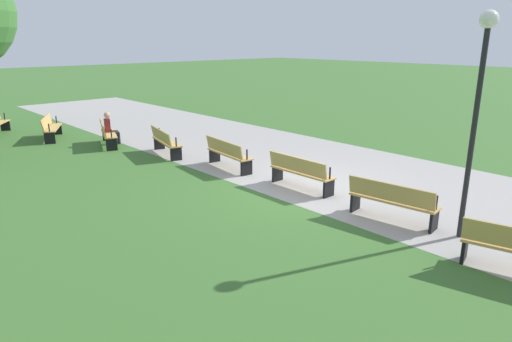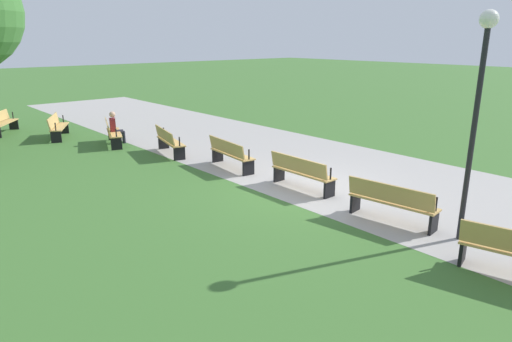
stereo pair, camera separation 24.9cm
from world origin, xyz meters
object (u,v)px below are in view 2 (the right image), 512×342
at_px(bench_5, 301,172).
at_px(lamp_post, 480,87).
at_px(bench_2, 112,132).
at_px(bench_6, 392,201).
at_px(bench_3, 169,141).
at_px(person_seated, 115,126).
at_px(bench_1, 57,126).
at_px(bench_4, 230,153).
at_px(bench_0, 2,122).

relative_size(bench_5, lamp_post, 0.45).
bearing_deg(bench_2, lamp_post, 28.07).
bearing_deg(bench_6, bench_5, 169.74).
distance_m(bench_3, bench_5, 5.53).
xyz_separation_m(bench_6, person_seated, (-11.03, -1.10, 0.16)).
bearing_deg(bench_5, bench_6, -3.41).
bearing_deg(bench_6, bench_1, -176.63).
xyz_separation_m(bench_2, bench_4, (5.37, 1.30, 0.00)).
xyz_separation_m(bench_3, lamp_post, (9.60, 0.80, 2.46)).
bearing_deg(bench_2, bench_0, -132.16).
height_order(bench_2, person_seated, person_seated).
distance_m(bench_2, bench_3, 2.77).
bearing_deg(bench_1, bench_2, 51.28).
height_order(bench_5, lamp_post, lamp_post).
bearing_deg(bench_3, bench_5, 20.52).
xyz_separation_m(bench_1, person_seated, (2.39, 1.32, 0.16)).
height_order(bench_4, lamp_post, lamp_post).
distance_m(bench_0, bench_4, 10.96).
relative_size(bench_3, bench_6, 1.01).
bearing_deg(person_seated, bench_1, -130.45).
bearing_deg(bench_4, bench_0, -152.70).
bearing_deg(bench_5, bench_3, -173.19).
distance_m(bench_1, bench_2, 2.76).
xyz_separation_m(bench_2, bench_6, (10.89, 1.30, 0.00)).
height_order(bench_1, bench_6, same).
height_order(bench_4, person_seated, person_seated).
xyz_separation_m(bench_1, bench_3, (5.17, 1.93, 0.00)).
bearing_deg(lamp_post, person_seated, -173.52).
bearing_deg(bench_0, bench_1, 64.96).
distance_m(bench_2, bench_5, 8.26).
bearing_deg(lamp_post, bench_4, -177.41).
relative_size(bench_5, bench_6, 0.98).
distance_m(bench_2, bench_4, 5.52).
bearing_deg(bench_0, lamp_post, 47.85).
relative_size(bench_1, bench_3, 0.97).
bearing_deg(bench_6, bench_0, -173.23).
height_order(bench_0, bench_5, same).
relative_size(bench_1, bench_5, 1.00).
relative_size(bench_6, lamp_post, 0.46).
bearing_deg(person_seated, bench_6, 26.23).
relative_size(bench_0, bench_3, 0.94).
bearing_deg(bench_1, bench_6, 37.64).
bearing_deg(bench_4, bench_5, 10.26).
bearing_deg(person_seated, lamp_post, 27.05).
bearing_deg(bench_6, bench_4, 173.15).
height_order(bench_3, bench_4, same).
bearing_deg(bench_3, bench_2, -149.25).
bearing_deg(person_seated, bench_3, 32.82).
relative_size(bench_0, bench_1, 0.96).
bearing_deg(bench_2, bench_3, 37.60).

